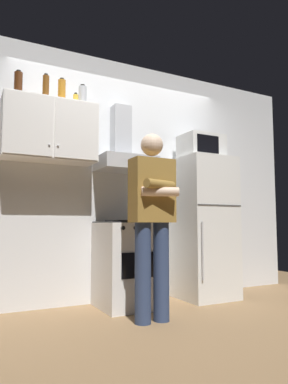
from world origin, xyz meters
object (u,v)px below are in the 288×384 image
(stove_oven, at_px, (129,264))
(microwave, at_px, (201,147))
(bottle_rum_dark, at_px, (18,85))
(bottle_canister_steel, at_px, (82,97))
(person_standing, at_px, (152,217))
(range_hood, at_px, (124,154))
(refrigerator, at_px, (203,227))
(bottle_liquor_amber, at_px, (62,91))
(bottle_spice_jar, at_px, (76,100))
(bottle_beer_brown, at_px, (46,87))
(upper_cabinet, at_px, (50,131))

(stove_oven, distance_m, microwave, 1.62)
(bottle_rum_dark, bearing_deg, bottle_canister_steel, -0.90)
(person_standing, bearing_deg, microwave, 32.00)
(stove_oven, bearing_deg, microwave, 1.15)
(range_hood, bearing_deg, bottle_canister_steel, 176.65)
(range_hood, relative_size, bottle_canister_steel, 3.13)
(stove_oven, height_order, refrigerator, refrigerator)
(bottle_liquor_amber, bearing_deg, bottle_rum_dark, 176.53)
(range_hood, distance_m, bottle_spice_jar, 0.75)
(bottle_liquor_amber, distance_m, bottle_canister_steel, 0.22)
(range_hood, relative_size, bottle_beer_brown, 2.91)
(upper_cabinet, bearing_deg, bottle_canister_steel, 4.90)
(upper_cabinet, bearing_deg, bottle_beer_brown, -152.77)
(stove_oven, relative_size, bottle_beer_brown, 3.39)
(person_standing, bearing_deg, stove_oven, 85.28)
(upper_cabinet, distance_m, person_standing, 1.35)
(person_standing, bearing_deg, bottle_liquor_amber, 130.61)
(bottle_beer_brown, bearing_deg, bottle_canister_steel, 8.38)
(upper_cabinet, xyz_separation_m, bottle_canister_steel, (0.33, 0.03, 0.41))
(microwave, relative_size, bottle_canister_steel, 2.00)
(refrigerator, bearing_deg, range_hood, 172.45)
(bottle_liquor_amber, bearing_deg, bottle_spice_jar, -8.91)
(microwave, bearing_deg, upper_cabinet, 176.52)
(upper_cabinet, height_order, stove_oven, upper_cabinet)
(stove_oven, bearing_deg, person_standing, -94.72)
(refrigerator, bearing_deg, bottle_spice_jar, 175.57)
(stove_oven, xyz_separation_m, bottle_spice_jar, (-0.55, 0.12, 1.67))
(person_standing, xyz_separation_m, bottle_canister_steel, (-0.42, 0.76, 1.26))
(upper_cabinet, distance_m, bottle_liquor_amber, 0.44)
(bottle_beer_brown, bearing_deg, stove_oven, -6.44)
(bottle_rum_dark, bearing_deg, upper_cabinet, -7.23)
(refrigerator, bearing_deg, bottle_rum_dark, 175.46)
(refrigerator, height_order, bottle_rum_dark, bottle_rum_dark)
(bottle_canister_steel, bearing_deg, range_hood, -3.35)
(refrigerator, bearing_deg, person_standing, -148.77)
(bottle_beer_brown, relative_size, bottle_canister_steel, 1.07)
(microwave, height_order, bottle_canister_steel, bottle_canister_steel)
(upper_cabinet, relative_size, person_standing, 0.55)
(person_standing, bearing_deg, upper_cabinet, 135.74)
(bottle_spice_jar, bearing_deg, refrigerator, -4.43)
(microwave, bearing_deg, person_standing, -148.00)
(bottle_liquor_amber, xyz_separation_m, bottle_beer_brown, (-0.17, -0.04, -0.00))
(bottle_rum_dark, relative_size, bottle_liquor_amber, 1.03)
(stove_oven, height_order, bottle_liquor_amber, bottle_liquor_amber)
(bottle_rum_dark, bearing_deg, bottle_beer_brown, -15.18)
(bottle_rum_dark, height_order, bottle_spice_jar, bottle_rum_dark)
(bottle_beer_brown, bearing_deg, bottle_liquor_amber, 14.10)
(microwave, bearing_deg, stove_oven, -178.85)
(bottle_canister_steel, bearing_deg, bottle_liquor_amber, -176.07)
(upper_cabinet, distance_m, bottle_spice_jar, 0.44)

